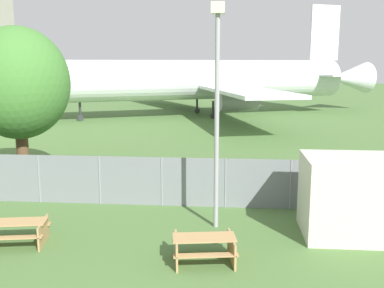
% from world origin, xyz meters
% --- Properties ---
extents(perimeter_fence, '(56.07, 0.07, 1.99)m').
position_xyz_m(perimeter_fence, '(-0.00, 9.95, 1.00)').
color(perimeter_fence, gray).
rests_on(perimeter_fence, ground).
extents(airplane, '(42.23, 34.51, 12.17)m').
position_xyz_m(airplane, '(-1.33, 40.59, 3.83)').
color(airplane, silver).
rests_on(airplane, ground).
extents(portable_cabin, '(4.42, 2.60, 2.65)m').
position_xyz_m(portable_cabin, '(7.38, 7.41, 1.32)').
color(portable_cabin, beige).
rests_on(portable_cabin, ground).
extents(picnic_bench_near_cabin, '(2.21, 1.73, 0.76)m').
position_xyz_m(picnic_bench_near_cabin, '(-4.06, 5.65, 0.48)').
color(picnic_bench_near_cabin, tan).
rests_on(picnic_bench_near_cabin, ground).
extents(picnic_bench_open_grass, '(2.00, 1.66, 0.76)m').
position_xyz_m(picnic_bench_open_grass, '(2.01, 4.91, 0.48)').
color(picnic_bench_open_grass, tan).
rests_on(picnic_bench_open_grass, ground).
extents(tree_behind_benches, '(4.67, 4.67, 7.34)m').
position_xyz_m(tree_behind_benches, '(-7.01, 12.59, 4.74)').
color(tree_behind_benches, brown).
rests_on(tree_behind_benches, ground).
extents(light_mast, '(0.44, 0.44, 7.62)m').
position_xyz_m(light_mast, '(2.25, 7.77, 4.67)').
color(light_mast, '#99999E').
rests_on(light_mast, ground).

